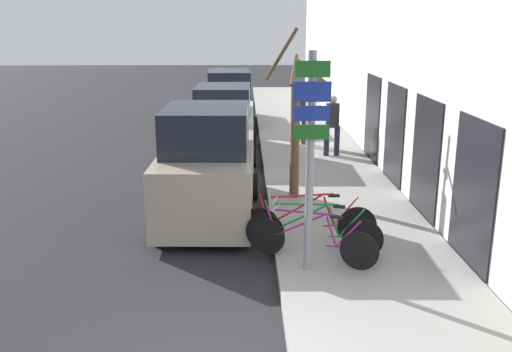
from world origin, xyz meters
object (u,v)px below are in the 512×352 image
at_px(parked_car_0, 208,169).
at_px(pedestrian_near, 300,113).
at_px(pedestrian_far, 332,121).
at_px(street_tree, 295,126).
at_px(parked_car_1, 224,125).
at_px(parked_car_2, 229,101).
at_px(bicycle_2, 308,223).
at_px(signpost, 310,155).
at_px(bicycle_0, 312,240).
at_px(bicycle_1, 313,232).

xyz_separation_m(parked_car_0, pedestrian_near, (2.59, 6.87, 0.10)).
relative_size(pedestrian_far, street_tree, 0.48).
bearing_deg(parked_car_1, pedestrian_near, 25.61).
bearing_deg(parked_car_2, bicycle_2, -84.61).
bearing_deg(signpost, bicycle_2, 83.33).
distance_m(parked_car_0, parked_car_2, 11.30).
distance_m(bicycle_0, parked_car_1, 8.67).
distance_m(parked_car_1, street_tree, 5.13).
xyz_separation_m(pedestrian_near, pedestrian_far, (0.83, -1.64, 0.01)).
height_order(parked_car_0, pedestrian_far, parked_car_0).
height_order(bicycle_1, street_tree, street_tree).
height_order(signpost, bicycle_1, signpost).
distance_m(bicycle_1, parked_car_0, 3.15).
bearing_deg(parked_car_0, parked_car_1, 90.21).
height_order(parked_car_1, parked_car_2, parked_car_2).
distance_m(signpost, bicycle_1, 1.65).
height_order(parked_car_0, parked_car_1, parked_car_0).
bearing_deg(street_tree, parked_car_0, -152.20).
bearing_deg(bicycle_1, parked_car_0, 51.92).
distance_m(signpost, parked_car_0, 3.65).
relative_size(parked_car_2, pedestrian_far, 2.59).
bearing_deg(parked_car_1, signpost, -78.00).
height_order(bicycle_0, parked_car_2, parked_car_2).
bearing_deg(bicycle_0, bicycle_2, 23.26).
distance_m(signpost, street_tree, 4.04).
bearing_deg(parked_car_1, street_tree, -68.10).
bearing_deg(bicycle_0, signpost, -173.17).
distance_m(signpost, pedestrian_far, 8.45).
relative_size(parked_car_0, parked_car_2, 0.90).
distance_m(signpost, parked_car_2, 14.46).
height_order(bicycle_0, parked_car_0, parked_car_0).
distance_m(bicycle_1, bicycle_2, 0.43).
bearing_deg(bicycle_2, bicycle_1, -174.74).
xyz_separation_m(parked_car_0, pedestrian_far, (3.42, 5.23, 0.11)).
distance_m(parked_car_2, pedestrian_far, 6.90).
xyz_separation_m(bicycle_1, parked_car_0, (-1.97, 2.40, 0.54)).
bearing_deg(pedestrian_far, pedestrian_near, -61.43).
bearing_deg(signpost, bicycle_0, 71.82).
bearing_deg(signpost, bicycle_1, 75.29).
height_order(bicycle_0, pedestrian_far, pedestrian_far).
bearing_deg(bicycle_2, parked_car_2, 7.55).
relative_size(signpost, bicycle_2, 1.42).
relative_size(bicycle_1, parked_car_0, 0.55).
height_order(signpost, pedestrian_near, signpost).
relative_size(parked_car_2, street_tree, 1.24).
height_order(signpost, parked_car_0, signpost).
bearing_deg(signpost, pedestrian_near, 85.46).
relative_size(bicycle_2, parked_car_0, 0.58).
height_order(bicycle_2, pedestrian_far, pedestrian_far).
xyz_separation_m(bicycle_1, parked_car_1, (-1.83, 8.16, 0.47)).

